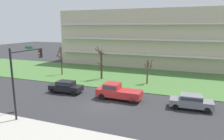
{
  "coord_description": "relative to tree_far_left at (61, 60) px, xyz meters",
  "views": [
    {
      "loc": [
        8.93,
        -20.44,
        8.64
      ],
      "look_at": [
        -1.37,
        6.0,
        2.8
      ],
      "focal_mm": 33.83,
      "sensor_mm": 36.0,
      "label": 1
    }
  ],
  "objects": [
    {
      "name": "tree_left",
      "position": [
        8.08,
        -0.33,
        -0.06
      ],
      "size": [
        1.76,
        1.37,
        5.54
      ],
      "color": "#423023",
      "rests_on": "ground"
    },
    {
      "name": "tree_center",
      "position": [
        15.9,
        -0.44,
        -0.69
      ],
      "size": [
        1.32,
        1.33,
        3.85
      ],
      "color": "brown",
      "rests_on": "ground"
    },
    {
      "name": "traffic_signal_mast",
      "position": [
        7.24,
        -16.48,
        1.76
      ],
      "size": [
        0.9,
        4.29,
        6.8
      ],
      "color": "black",
      "rests_on": "ground"
    },
    {
      "name": "apartment_building",
      "position": [
        13.29,
        17.12,
        3.31
      ],
      "size": [
        40.83,
        13.62,
        12.22
      ],
      "color": "beige",
      "rests_on": "ground"
    },
    {
      "name": "ground",
      "position": [
        13.29,
        -11.22,
        -2.8
      ],
      "size": [
        160.0,
        160.0,
        0.0
      ],
      "primitive_type": "plane",
      "color": "#2D2D30"
    },
    {
      "name": "pickup_red_center_right",
      "position": [
        13.96,
        -8.71,
        -1.79
      ],
      "size": [
        5.43,
        2.09,
        1.95
      ],
      "rotation": [
        0.0,
        0.0,
        3.13
      ],
      "color": "#B22828",
      "rests_on": "ground"
    },
    {
      "name": "sidewalk_curb_near",
      "position": [
        13.29,
        -19.22,
        -2.73
      ],
      "size": [
        80.0,
        4.0,
        0.15
      ],
      "primitive_type": "cube",
      "color": "#ADA89E",
      "rests_on": "ground"
    },
    {
      "name": "grass_lawn_strip",
      "position": [
        13.29,
        2.78,
        -2.76
      ],
      "size": [
        80.0,
        16.0,
        0.08
      ],
      "primitive_type": "cube",
      "color": "#477238",
      "rests_on": "ground"
    },
    {
      "name": "sedan_gray_center_left",
      "position": [
        22.34,
        -8.72,
        -1.93
      ],
      "size": [
        4.48,
        2.01,
        1.57
      ],
      "rotation": [
        0.0,
        0.0,
        3.19
      ],
      "color": "slate",
      "rests_on": "ground"
    },
    {
      "name": "sedan_black_near_left",
      "position": [
        6.69,
        -8.72,
        -1.93
      ],
      "size": [
        4.47,
        1.99,
        1.57
      ],
      "rotation": [
        0.0,
        0.0,
        3.18
      ],
      "color": "black",
      "rests_on": "ground"
    },
    {
      "name": "tree_far_left",
      "position": [
        0.0,
        0.0,
        0.0
      ],
      "size": [
        1.34,
        1.36,
        5.13
      ],
      "color": "#423023",
      "rests_on": "ground"
    }
  ]
}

